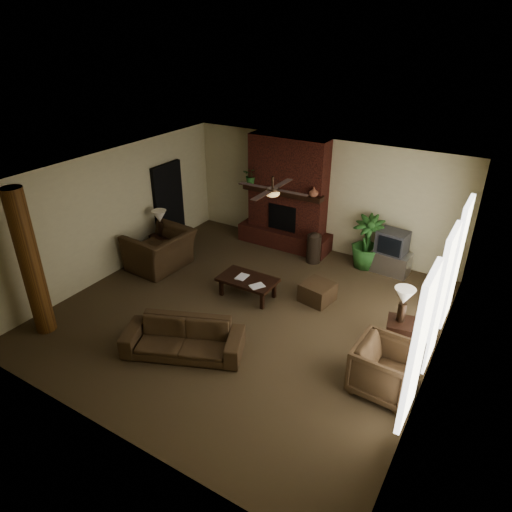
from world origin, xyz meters
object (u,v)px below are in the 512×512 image
Objects in this scene: log_column at (30,264)px; lamp_left at (160,218)px; lamp_right at (404,299)px; tv_stand at (391,262)px; floor_plant at (366,253)px; side_table_left at (164,245)px; sofa at (183,333)px; ottoman at (317,292)px; armchair_right at (385,367)px; armchair_left at (160,244)px; floor_vase at (314,246)px; coffee_table at (248,281)px; side_table_right at (400,335)px.

log_column is 4.31× the size of lamp_left.
lamp_left is 5.99m from lamp_right.
floor_plant is (-0.60, -0.04, 0.11)m from tv_stand.
log_column is at bearing -153.46° from lamp_right.
side_table_left is (-0.15, 3.51, -1.12)m from log_column.
ottoman is at bearing 41.62° from sofa.
lamp_right is at bearing 8.56° from armchair_right.
armchair_right reaches higher than tv_stand.
lamp_right is (5.82, 2.91, -0.40)m from log_column.
floor_plant is at bearing -172.42° from tv_stand.
armchair_right is (5.94, 1.70, -0.93)m from log_column.
tv_stand is at bearing 17.67° from armchair_right.
armchair_left reaches higher than ottoman.
floor_plant is (1.14, 0.42, -0.08)m from floor_vase.
lamp_right is at bearing -39.70° from floor_vase.
ottoman is at bearing 0.49° from side_table_left.
coffee_table reaches higher than ottoman.
side_table_left is (-3.33, -1.58, -0.16)m from floor_vase.
coffee_table is 1.85× the size of lamp_left.
lamp_right is at bearing -19.32° from ottoman.
armchair_right is 1.33m from lamp_right.
tv_stand is 5.54m from lamp_left.
coffee_table is at bearing -155.64° from ottoman.
armchair_right reaches higher than floor_plant.
ottoman is 1.09× the size of side_table_left.
armchair_right reaches higher than sofa.
tv_stand is at bearing 41.83° from sofa.
tv_stand is at bearing 3.98° from floor_plant.
side_table_left is (-5.07, -2.04, 0.03)m from tv_stand.
floor_plant reaches higher than coffee_table.
lamp_left is (-0.37, 0.47, 0.40)m from armchair_left.
floor_plant is at bearing 47.83° from sofa.
ottoman is 0.78× the size of floor_vase.
coffee_table is at bearing 47.96° from log_column.
coffee_table is 2.21m from floor_vase.
lamp_left is (-4.48, -2.05, 0.65)m from floor_plant.
lamp_left is (-3.34, -1.63, 0.57)m from floor_vase.
coffee_table is 3.22m from lamp_right.
sofa is 3.75× the size of side_table_left.
floor_vase is (-1.74, -0.46, 0.18)m from tv_stand.
floor_plant is at bearing 119.78° from lamp_right.
armchair_right is (3.26, 0.89, 0.06)m from sofa.
floor_plant is 1.95× the size of lamp_right.
sofa reaches higher than side_table_right.
tv_stand is 2.89m from lamp_right.
coffee_table is 2.18× the size of side_table_left.
side_table_right is at bearing -5.92° from side_table_left.
lamp_right reaches higher than coffee_table.
armchair_left reaches higher than floor_plant.
log_column reaches higher than floor_plant.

